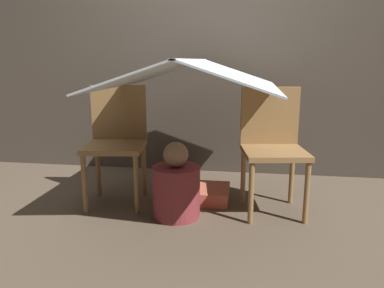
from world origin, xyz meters
name	(u,v)px	position (x,y,z in m)	size (l,w,h in m)	color
ground_plane	(187,220)	(0.00, 0.00, 0.00)	(8.80, 8.80, 0.00)	brown
wall_back	(208,40)	(0.00, 1.21, 1.25)	(7.00, 0.05, 2.50)	#4C4238
chair_left	(117,138)	(-0.59, 0.30, 0.49)	(0.47, 0.47, 0.88)	olive
chair_right	(272,143)	(0.56, 0.30, 0.49)	(0.48, 0.48, 0.88)	olive
sheet_canopy	(192,73)	(0.00, 0.22, 0.98)	(1.15, 1.36, 0.20)	silver
person_front	(176,187)	(-0.09, 0.06, 0.21)	(0.33, 0.33, 0.53)	maroon
floor_cushion	(200,193)	(0.04, 0.41, 0.05)	(0.44, 0.35, 0.10)	#CC664C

